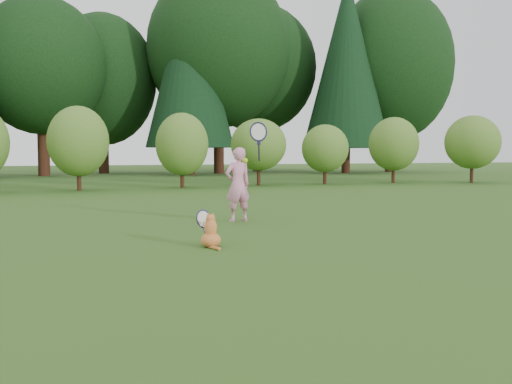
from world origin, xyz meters
name	(u,v)px	position (x,y,z in m)	size (l,w,h in m)	color
ground	(262,253)	(0.00, 0.00, 0.00)	(100.00, 100.00, 0.00)	#2B4B15
shrub_row	(133,148)	(0.00, 13.00, 1.40)	(28.00, 3.00, 2.80)	#587E27
woodland_backdrop	(107,26)	(0.00, 23.00, 7.50)	(48.00, 10.00, 15.00)	black
child	(239,183)	(0.69, 3.19, 0.70)	(0.78, 0.52, 1.98)	pink
cat	(210,229)	(-0.48, 0.67, 0.23)	(0.39, 0.63, 0.61)	#CF5B27
tennis_ball	(245,161)	(-0.16, 0.18, 1.14)	(0.07, 0.07, 0.07)	#C4CD18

